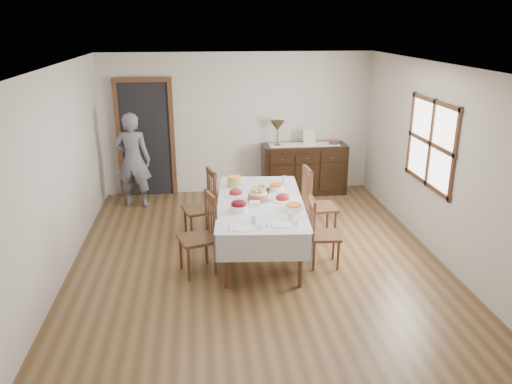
{
  "coord_description": "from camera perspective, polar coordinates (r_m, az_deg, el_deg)",
  "views": [
    {
      "loc": [
        -0.72,
        -6.16,
        3.12
      ],
      "look_at": [
        0.0,
        0.1,
        0.95
      ],
      "focal_mm": 35.0,
      "sensor_mm": 36.0,
      "label": 1
    }
  ],
  "objects": [
    {
      "name": "setting_right",
      "position": [
        6.11,
        3.19,
        -3.34
      ],
      "size": [
        0.43,
        0.31,
        0.1
      ],
      "color": "white",
      "rests_on": "dining_table"
    },
    {
      "name": "ham_platter_a",
      "position": [
        7.06,
        -2.32,
        -0.12
      ],
      "size": [
        0.32,
        0.32,
        0.11
      ],
      "color": "white",
      "rests_on": "dining_table"
    },
    {
      "name": "glass_far_a",
      "position": [
        7.52,
        -1.55,
        1.32
      ],
      "size": [
        0.07,
        0.07,
        0.11
      ],
      "color": "silver",
      "rests_on": "dining_table"
    },
    {
      "name": "chair_right_near",
      "position": [
        6.66,
        7.45,
        -4.53
      ],
      "size": [
        0.42,
        0.42,
        0.95
      ],
      "rotation": [
        0.0,
        0.0,
        1.5
      ],
      "color": "#51301D",
      "rests_on": "ground"
    },
    {
      "name": "pineapple_bowl",
      "position": [
        7.43,
        -2.43,
        1.2
      ],
      "size": [
        0.23,
        0.23,
        0.15
      ],
      "color": "tan",
      "rests_on": "dining_table"
    },
    {
      "name": "deco_bowl",
      "position": [
        9.45,
        8.93,
        5.6
      ],
      "size": [
        0.2,
        0.2,
        0.06
      ],
      "color": "#51301D",
      "rests_on": "sideboard"
    },
    {
      "name": "runner",
      "position": [
        9.34,
        5.52,
        5.43
      ],
      "size": [
        1.3,
        0.35,
        0.01
      ],
      "color": "white",
      "rests_on": "sideboard"
    },
    {
      "name": "dining_table",
      "position": [
        6.86,
        0.49,
        -1.77
      ],
      "size": [
        1.35,
        2.37,
        0.78
      ],
      "rotation": [
        0.0,
        0.0,
        -0.09
      ],
      "color": "silver",
      "rests_on": "ground"
    },
    {
      "name": "butter_dish",
      "position": [
        6.62,
        -0.15,
        -1.37
      ],
      "size": [
        0.15,
        0.1,
        0.07
      ],
      "color": "white",
      "rests_on": "dining_table"
    },
    {
      "name": "ground",
      "position": [
        6.95,
        0.1,
        -7.7
      ],
      "size": [
        6.0,
        6.0,
        0.0
      ],
      "primitive_type": "plane",
      "color": "brown"
    },
    {
      "name": "person",
      "position": [
        8.89,
        -13.91,
        3.9
      ],
      "size": [
        0.6,
        0.43,
        1.78
      ],
      "primitive_type": "imported",
      "rotation": [
        0.0,
        0.0,
        3.0
      ],
      "color": "slate",
      "rests_on": "ground"
    },
    {
      "name": "setting_left",
      "position": [
        5.99,
        -1.11,
        -3.78
      ],
      "size": [
        0.43,
        0.31,
        0.1
      ],
      "color": "white",
      "rests_on": "dining_table"
    },
    {
      "name": "egg_basket",
      "position": [
        7.16,
        0.5,
        0.25
      ],
      "size": [
        0.26,
        0.26,
        0.1
      ],
      "color": "black",
      "rests_on": "dining_table"
    },
    {
      "name": "glass_far_b",
      "position": [
        7.59,
        3.27,
        1.43
      ],
      "size": [
        0.07,
        0.07,
        0.11
      ],
      "color": "silver",
      "rests_on": "dining_table"
    },
    {
      "name": "chair_left_near",
      "position": [
        6.45,
        -6.3,
        -4.76
      ],
      "size": [
        0.55,
        0.55,
        1.06
      ],
      "rotation": [
        0.0,
        0.0,
        -1.26
      ],
      "color": "#51301D",
      "rests_on": "ground"
    },
    {
      "name": "sideboard",
      "position": [
        9.47,
        5.5,
        2.66
      ],
      "size": [
        1.56,
        0.57,
        0.94
      ],
      "color": "black",
      "rests_on": "ground"
    },
    {
      "name": "table_lamp",
      "position": [
        9.17,
        2.46,
        7.48
      ],
      "size": [
        0.26,
        0.26,
        0.46
      ],
      "color": "brown",
      "rests_on": "sideboard"
    },
    {
      "name": "carrot_bowl",
      "position": [
        7.28,
        2.29,
        0.56
      ],
      "size": [
        0.22,
        0.22,
        0.09
      ],
      "color": "white",
      "rests_on": "dining_table"
    },
    {
      "name": "chair_right_far",
      "position": [
        7.42,
        6.91,
        -1.28
      ],
      "size": [
        0.49,
        0.49,
        1.12
      ],
      "rotation": [
        0.0,
        0.0,
        1.62
      ],
      "color": "#51301D",
      "rests_on": "ground"
    },
    {
      "name": "room_shell",
      "position": [
        6.77,
        -1.54,
        6.37
      ],
      "size": [
        5.02,
        6.02,
        2.65
      ],
      "color": "white",
      "rests_on": "ground"
    },
    {
      "name": "casserole_dish",
      "position": [
        6.53,
        4.35,
        -1.69
      ],
      "size": [
        0.25,
        0.25,
        0.08
      ],
      "color": "white",
      "rests_on": "dining_table"
    },
    {
      "name": "ham_platter_b",
      "position": [
        6.85,
        3.06,
        -0.72
      ],
      "size": [
        0.3,
        0.3,
        0.11
      ],
      "color": "white",
      "rests_on": "dining_table"
    },
    {
      "name": "chair_left_far",
      "position": [
        7.42,
        -6.08,
        -1.49
      ],
      "size": [
        0.54,
        0.54,
        1.06
      ],
      "rotation": [
        0.0,
        0.0,
        -1.3
      ],
      "color": "#51301D",
      "rests_on": "ground"
    },
    {
      "name": "bread_basket",
      "position": [
        6.83,
        0.22,
        -0.35
      ],
      "size": [
        0.28,
        0.28,
        0.18
      ],
      "color": "#945539",
      "rests_on": "dining_table"
    },
    {
      "name": "beet_bowl",
      "position": [
        6.44,
        -1.99,
        -1.65
      ],
      "size": [
        0.23,
        0.23,
        0.16
      ],
      "color": "white",
      "rests_on": "dining_table"
    },
    {
      "name": "picture_frame",
      "position": [
        9.29,
        6.1,
        6.18
      ],
      "size": [
        0.22,
        0.08,
        0.28
      ],
      "color": "#C8B98F",
      "rests_on": "sideboard"
    }
  ]
}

